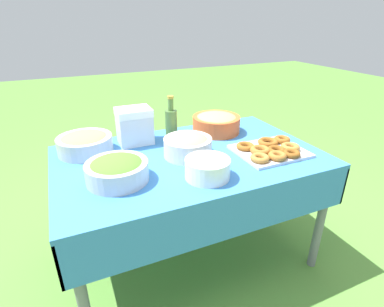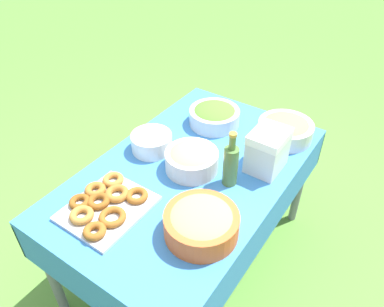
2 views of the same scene
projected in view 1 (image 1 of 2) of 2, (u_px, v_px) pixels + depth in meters
The scene contains 10 objects.
ground_plane at pixel (190, 254), 1.98m from camera, with size 14.00×14.00×0.00m, color #568C38.
picnic_table at pixel (190, 169), 1.72m from camera, with size 1.45×0.90×0.72m.
salad_bowl at pixel (117, 169), 1.40m from camera, with size 0.29×0.29×0.11m.
pasta_bowl at pixel (188, 145), 1.65m from camera, with size 0.27×0.27×0.12m.
donut_platter at pixel (271, 150), 1.69m from camera, with size 0.41×0.34×0.05m.
plate_stack at pixel (208, 168), 1.43m from camera, with size 0.22×0.22×0.10m.
olive_oil_bottle at pixel (171, 125), 1.79m from camera, with size 0.07×0.07×0.29m.
bread_bowl at pixel (216, 122), 1.98m from camera, with size 0.31×0.31×0.13m.
fruit_bowl at pixel (85, 143), 1.69m from camera, with size 0.30×0.30×0.12m.
cooler_box at pixel (135, 126), 1.80m from camera, with size 0.20×0.16×0.22m.
Camera 1 is at (-0.60, -1.39, 1.44)m, focal length 28.00 mm.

